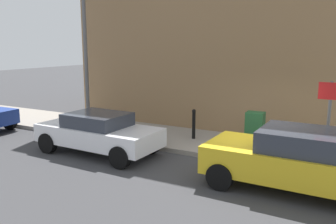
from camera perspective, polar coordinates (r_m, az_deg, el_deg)
ground at (r=9.86m, az=13.68°, el=-9.38°), size 80.00×80.00×0.00m
sidewalk at (r=13.98m, az=-8.71°, el=-2.87°), size 2.78×30.00×0.15m
corner_building at (r=16.60m, az=8.93°, el=15.66°), size 6.83×10.69×9.59m
car_yellow at (r=8.72m, az=19.94°, el=-7.22°), size 2.00×4.13×1.46m
car_white at (r=11.18m, az=-11.19°, el=-3.22°), size 1.88×4.00×1.28m
utility_cabinet at (r=11.40m, az=13.85°, el=-3.06°), size 0.46×0.61×1.15m
bollard_near_cabinet at (r=12.17m, az=4.19°, el=-1.78°), size 0.14×0.14×1.04m
street_sign at (r=9.94m, az=24.65°, el=0.03°), size 0.08×0.60×2.30m
lamppost at (r=14.18m, az=-13.23°, el=10.33°), size 0.20×0.44×5.72m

